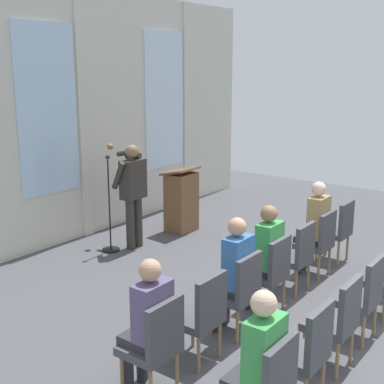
{
  "coord_description": "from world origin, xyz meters",
  "views": [
    {
      "loc": [
        -5.25,
        -1.35,
        2.91
      ],
      "look_at": [
        0.22,
        2.76,
        1.25
      ],
      "focal_mm": 49.47,
      "sensor_mm": 36.0,
      "label": 1
    }
  ],
  "objects_px": {
    "speaker": "(132,189)",
    "chair_r0_c1": "(202,313)",
    "chair_r0_c2": "(240,289)",
    "audience_r1_c0": "(258,360)",
    "audience_r0_c3": "(265,253)",
    "chair_r1_c2": "(338,318)",
    "mic_stand": "(110,231)",
    "chair_r0_c3": "(271,270)",
    "audience_r0_c5": "(315,224)",
    "chair_r1_c4": "(384,273)",
    "chair_r1_c1": "(306,348)",
    "chair_r0_c5": "(319,240)",
    "chair_r0_c4": "(297,253)",
    "audience_r0_c0": "(148,320)",
    "audience_r0_c2": "(234,270)",
    "chair_r1_c3": "(363,293)",
    "lectern": "(181,201)",
    "chair_r0_c6": "(338,228)"
  },
  "relations": [
    {
      "from": "speaker",
      "to": "chair_r0_c1",
      "type": "relative_size",
      "value": 1.79
    },
    {
      "from": "chair_r0_c2",
      "to": "chair_r0_c1",
      "type": "bearing_deg",
      "value": 180.0
    },
    {
      "from": "audience_r1_c0",
      "to": "audience_r0_c3",
      "type": "bearing_deg",
      "value": 27.93
    },
    {
      "from": "chair_r1_c2",
      "to": "mic_stand",
      "type": "bearing_deg",
      "value": 75.71
    },
    {
      "from": "chair_r0_c3",
      "to": "chair_r1_c2",
      "type": "distance_m",
      "value": 1.31
    },
    {
      "from": "mic_stand",
      "to": "audience_r1_c0",
      "type": "distance_m",
      "value": 4.79
    },
    {
      "from": "audience_r0_c5",
      "to": "mic_stand",
      "type": "bearing_deg",
      "value": 108.85
    },
    {
      "from": "chair_r1_c4",
      "to": "audience_r0_c5",
      "type": "bearing_deg",
      "value": 59.63
    },
    {
      "from": "chair_r0_c1",
      "to": "chair_r1_c1",
      "type": "height_order",
      "value": "same"
    },
    {
      "from": "chair_r0_c5",
      "to": "chair_r1_c4",
      "type": "relative_size",
      "value": 1.0
    },
    {
      "from": "speaker",
      "to": "chair_r1_c4",
      "type": "height_order",
      "value": "speaker"
    },
    {
      "from": "audience_r0_c3",
      "to": "chair_r0_c5",
      "type": "xyz_separation_m",
      "value": [
        1.39,
        -0.08,
        -0.2
      ]
    },
    {
      "from": "audience_r0_c3",
      "to": "chair_r0_c5",
      "type": "bearing_deg",
      "value": -3.35
    },
    {
      "from": "chair_r1_c2",
      "to": "chair_r0_c2",
      "type": "bearing_deg",
      "value": 90.0
    },
    {
      "from": "chair_r1_c2",
      "to": "audience_r1_c0",
      "type": "bearing_deg",
      "value": 176.61
    },
    {
      "from": "speaker",
      "to": "mic_stand",
      "type": "xyz_separation_m",
      "value": [
        -0.35,
        0.18,
        -0.65
      ]
    },
    {
      "from": "chair_r0_c2",
      "to": "audience_r0_c3",
      "type": "relative_size",
      "value": 0.71
    },
    {
      "from": "audience_r0_c5",
      "to": "chair_r1_c2",
      "type": "xyz_separation_m",
      "value": [
        -2.09,
        -1.19,
        -0.21
      ]
    },
    {
      "from": "chair_r1_c1",
      "to": "mic_stand",
      "type": "bearing_deg",
      "value": 67.16
    },
    {
      "from": "chair_r0_c2",
      "to": "chair_r0_c5",
      "type": "xyz_separation_m",
      "value": [
        2.09,
        0.0,
        0.0
      ]
    },
    {
      "from": "audience_r0_c3",
      "to": "audience_r1_c0",
      "type": "xyz_separation_m",
      "value": [
        -2.09,
        -1.11,
        -0.01
      ]
    },
    {
      "from": "speaker",
      "to": "chair_r1_c2",
      "type": "bearing_deg",
      "value": -109.43
    },
    {
      "from": "chair_r0_c4",
      "to": "chair_r0_c1",
      "type": "bearing_deg",
      "value": 180.0
    },
    {
      "from": "audience_r0_c0",
      "to": "chair_r0_c3",
      "type": "distance_m",
      "value": 2.1
    },
    {
      "from": "chair_r0_c2",
      "to": "audience_r0_c5",
      "type": "relative_size",
      "value": 0.69
    },
    {
      "from": "chair_r0_c1",
      "to": "audience_r0_c2",
      "type": "height_order",
      "value": "audience_r0_c2"
    },
    {
      "from": "speaker",
      "to": "mic_stand",
      "type": "height_order",
      "value": "speaker"
    },
    {
      "from": "chair_r1_c1",
      "to": "chair_r1_c2",
      "type": "height_order",
      "value": "same"
    },
    {
      "from": "audience_r0_c0",
      "to": "chair_r1_c1",
      "type": "relative_size",
      "value": 1.38
    },
    {
      "from": "audience_r0_c3",
      "to": "chair_r0_c4",
      "type": "xyz_separation_m",
      "value": [
        0.7,
        -0.08,
        -0.2
      ]
    },
    {
      "from": "chair_r0_c1",
      "to": "chair_r0_c3",
      "type": "bearing_deg",
      "value": 0.0
    },
    {
      "from": "chair_r0_c4",
      "to": "chair_r1_c3",
      "type": "height_order",
      "value": "same"
    },
    {
      "from": "mic_stand",
      "to": "chair_r0_c1",
      "type": "relative_size",
      "value": 1.65
    },
    {
      "from": "chair_r0_c2",
      "to": "mic_stand",
      "type": "bearing_deg",
      "value": 70.89
    },
    {
      "from": "lectern",
      "to": "speaker",
      "type": "bearing_deg",
      "value": 176.14
    },
    {
      "from": "mic_stand",
      "to": "chair_r0_c1",
      "type": "height_order",
      "value": "mic_stand"
    },
    {
      "from": "audience_r0_c5",
      "to": "chair_r1_c4",
      "type": "bearing_deg",
      "value": -120.37
    },
    {
      "from": "lectern",
      "to": "chair_r1_c3",
      "type": "bearing_deg",
      "value": -115.54
    },
    {
      "from": "chair_r0_c6",
      "to": "lectern",
      "type": "bearing_deg",
      "value": 94.32
    },
    {
      "from": "audience_r0_c0",
      "to": "chair_r1_c4",
      "type": "relative_size",
      "value": 1.38
    },
    {
      "from": "audience_r0_c5",
      "to": "chair_r0_c5",
      "type": "bearing_deg",
      "value": -90.0
    },
    {
      "from": "chair_r1_c1",
      "to": "chair_r1_c4",
      "type": "bearing_deg",
      "value": 0.0
    },
    {
      "from": "chair_r1_c4",
      "to": "chair_r0_c1",
      "type": "bearing_deg",
      "value": 152.05
    },
    {
      "from": "audience_r0_c3",
      "to": "chair_r0_c5",
      "type": "height_order",
      "value": "audience_r0_c3"
    },
    {
      "from": "chair_r0_c2",
      "to": "chair_r1_c3",
      "type": "distance_m",
      "value": 1.31
    },
    {
      "from": "audience_r0_c2",
      "to": "chair_r1_c1",
      "type": "distance_m",
      "value": 1.39
    },
    {
      "from": "chair_r1_c3",
      "to": "chair_r0_c2",
      "type": "bearing_deg",
      "value": 122.14
    },
    {
      "from": "audience_r0_c2",
      "to": "chair_r0_c1",
      "type": "bearing_deg",
      "value": -173.39
    },
    {
      "from": "audience_r0_c5",
      "to": "chair_r1_c4",
      "type": "distance_m",
      "value": 1.39
    },
    {
      "from": "chair_r0_c1",
      "to": "chair_r1_c4",
      "type": "distance_m",
      "value": 2.36
    }
  ]
}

